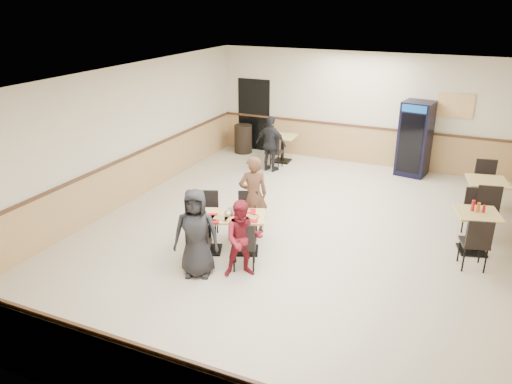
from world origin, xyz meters
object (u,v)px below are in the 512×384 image
at_px(main_table, 227,227).
at_px(side_table_far, 485,193).
at_px(side_table_near, 476,226).
at_px(diner_woman_right, 243,239).
at_px(back_table, 283,144).
at_px(trash_bin, 243,139).
at_px(pepsi_cooler, 415,139).
at_px(diner_man_opposite, 253,195).
at_px(lone_diner, 271,144).
at_px(diner_woman_left, 196,233).

relative_size(main_table, side_table_far, 1.65).
relative_size(side_table_near, side_table_far, 0.98).
height_order(diner_woman_right, back_table, diner_woman_right).
height_order(back_table, trash_bin, trash_bin).
relative_size(side_table_near, back_table, 1.18).
distance_m(main_table, pepsi_cooler, 6.21).
relative_size(diner_man_opposite, pepsi_cooler, 0.82).
distance_m(side_table_far, pepsi_cooler, 2.82).
bearing_deg(main_table, trash_bin, 90.81).
distance_m(main_table, back_table, 5.39).
xyz_separation_m(lone_diner, side_table_far, (5.19, -0.94, -0.19)).
bearing_deg(diner_woman_right, pepsi_cooler, 43.06).
height_order(main_table, back_table, back_table).
height_order(diner_woman_left, diner_man_opposite, diner_man_opposite).
xyz_separation_m(back_table, pepsi_cooler, (3.44, 0.39, 0.46)).
height_order(side_table_near, trash_bin, trash_bin).
bearing_deg(side_table_far, diner_woman_left, -134.06).
distance_m(diner_man_opposite, lone_diner, 3.70).
bearing_deg(trash_bin, side_table_near, -30.82).
bearing_deg(pepsi_cooler, diner_woman_left, -101.65).
bearing_deg(back_table, diner_man_opposite, -75.99).
xyz_separation_m(main_table, pepsi_cooler, (2.45, 5.69, 0.48)).
height_order(back_table, pepsi_cooler, pepsi_cooler).
bearing_deg(trash_bin, back_table, -14.30).
bearing_deg(side_table_near, lone_diner, 152.42).
bearing_deg(diner_man_opposite, side_table_near, 156.48).
bearing_deg(main_table, back_table, 78.71).
bearing_deg(lone_diner, diner_woman_left, 104.62).
relative_size(side_table_far, pepsi_cooler, 0.47).
distance_m(diner_man_opposite, side_table_near, 4.08).
bearing_deg(diner_woman_left, diner_man_opposite, 63.34).
distance_m(diner_woman_right, lone_diner, 5.33).
distance_m(diner_woman_left, lone_diner, 5.44).
bearing_deg(back_table, main_table, -79.32).
relative_size(pepsi_cooler, trash_bin, 2.32).
distance_m(main_table, side_table_far, 5.47).
height_order(diner_woman_right, diner_man_opposite, diner_man_opposite).
height_order(lone_diner, back_table, lone_diner).
relative_size(main_table, pepsi_cooler, 0.78).
bearing_deg(pepsi_cooler, back_table, -164.11).
height_order(diner_woman_right, pepsi_cooler, pepsi_cooler).
height_order(main_table, trash_bin, trash_bin).
xyz_separation_m(diner_woman_left, lone_diner, (-0.90, 5.37, -0.03)).
height_order(main_table, side_table_near, side_table_near).
bearing_deg(side_table_near, trash_bin, 149.18).
bearing_deg(diner_woman_left, side_table_far, 25.21).
relative_size(side_table_far, back_table, 1.21).
bearing_deg(side_table_near, diner_man_opposite, -167.34).
relative_size(diner_woman_right, back_table, 1.78).
bearing_deg(trash_bin, diner_woman_left, -70.86).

